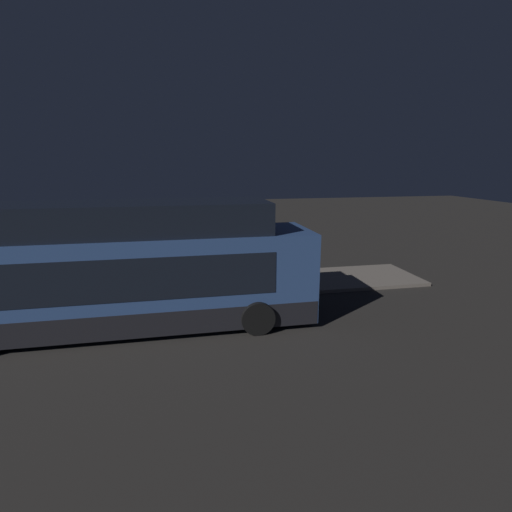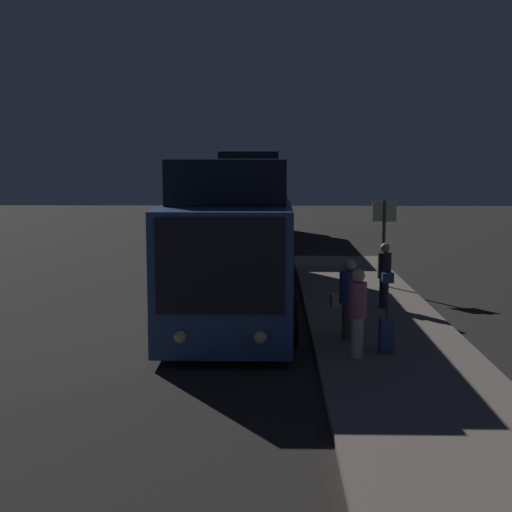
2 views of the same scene
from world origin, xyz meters
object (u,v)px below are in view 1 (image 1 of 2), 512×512
(passenger_boarding, at_px, (272,265))
(passenger_with_bags, at_px, (238,268))
(bus_lead, at_px, (114,274))
(suitcase, at_px, (259,276))
(sign_post, at_px, (73,247))
(passenger_waiting, at_px, (155,264))

(passenger_boarding, height_order, passenger_with_bags, passenger_boarding)
(bus_lead, distance_m, suitcase, 6.00)
(passenger_boarding, relative_size, passenger_with_bags, 1.00)
(bus_lead, xyz_separation_m, suitcase, (5.00, 3.09, -1.23))
(passenger_with_bags, bearing_deg, sign_post, -20.76)
(bus_lead, height_order, passenger_boarding, bus_lead)
(suitcase, bearing_deg, sign_post, 171.78)
(bus_lead, relative_size, passenger_waiting, 7.33)
(passenger_boarding, distance_m, suitcase, 0.92)
(passenger_waiting, height_order, sign_post, sign_post)
(bus_lead, relative_size, passenger_boarding, 7.10)
(bus_lead, bearing_deg, passenger_with_bags, 31.41)
(sign_post, bearing_deg, passenger_boarding, -12.31)
(passenger_waiting, bearing_deg, sign_post, -106.68)
(passenger_waiting, height_order, suitcase, passenger_waiting)
(bus_lead, distance_m, passenger_waiting, 3.86)
(passenger_with_bags, xyz_separation_m, suitcase, (0.96, 0.62, -0.56))
(passenger_with_bags, xyz_separation_m, sign_post, (-6.06, 1.63, 0.70))
(passenger_with_bags, distance_m, sign_post, 6.31)
(suitcase, bearing_deg, passenger_waiting, 171.73)
(passenger_boarding, xyz_separation_m, passenger_with_bags, (-1.33, -0.02, -0.04))
(passenger_with_bags, relative_size, sign_post, 0.67)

